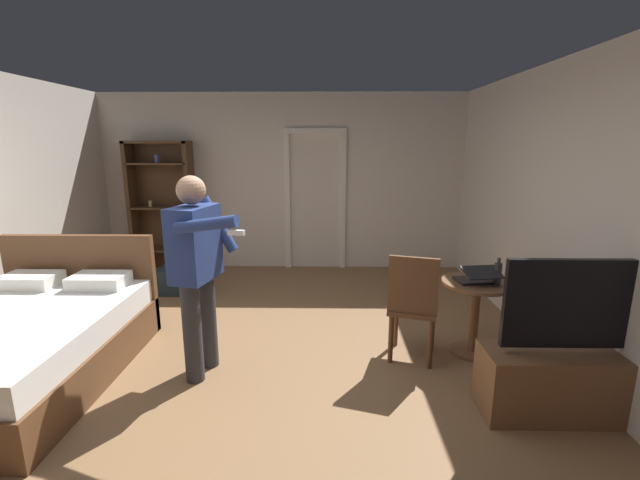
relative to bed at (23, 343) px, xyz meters
The scene contains 13 objects.
ground_plane 1.86m from the bed, ahead, with size 7.06×7.06×0.00m, color olive.
wall_back 3.93m from the bed, 61.05° to the left, with size 5.69×0.12×2.64m, color silver.
wall_right 4.73m from the bed, ahead, with size 0.12×6.66×2.64m, color silver.
doorway_frame 4.10m from the bed, 54.27° to the left, with size 0.93×0.08×2.13m.
bed is the anchor object (origin of this frame).
bookshelf 3.19m from the bed, 89.30° to the left, with size 0.94×0.32×1.95m.
tv_flatscreen 4.28m from the bed, ahead, with size 1.25×0.40×1.17m.
side_table 3.91m from the bed, ahead, with size 0.63×0.63×0.70m.
laptop 3.90m from the bed, ahead, with size 0.37×0.37×0.16m.
bottle_on_table 4.07m from the bed, ahead, with size 0.06×0.06×0.24m.
wooden_chair 3.30m from the bed, ahead, with size 0.52×0.52×0.99m.
person_blue_shirt 1.62m from the bed, ahead, with size 0.66×0.71×1.67m.
suitcase_dark 2.13m from the bed, 74.25° to the left, with size 0.47×0.34×0.34m, color #1E2D38.
Camera 1 is at (0.68, -3.22, 1.92)m, focal length 23.66 mm.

